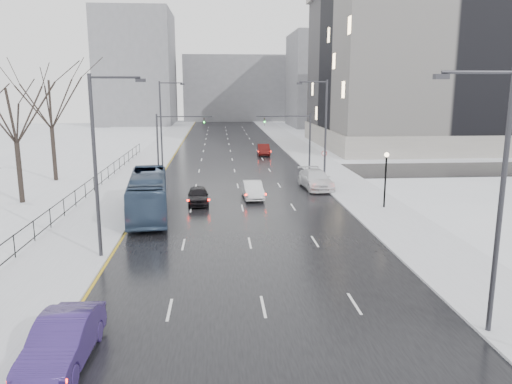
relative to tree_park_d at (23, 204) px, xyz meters
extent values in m
cube|color=black|center=(17.80, 26.00, 0.02)|extent=(16.00, 150.00, 0.04)
cube|color=black|center=(17.80, 14.00, 0.02)|extent=(130.00, 10.00, 0.04)
cube|color=silver|center=(7.30, 26.00, 0.08)|extent=(5.00, 150.00, 0.16)
cube|color=silver|center=(28.30, 26.00, 0.08)|extent=(5.00, 150.00, 0.16)
cube|color=white|center=(-2.20, 26.00, 0.06)|extent=(14.00, 150.00, 0.12)
cube|color=black|center=(4.80, -4.00, 1.41)|extent=(0.04, 70.00, 0.05)
cube|color=black|center=(4.80, -4.00, 0.41)|extent=(0.04, 70.00, 0.05)
cylinder|color=black|center=(4.80, -4.00, 0.81)|extent=(0.06, 0.06, 1.30)
cylinder|color=#2D2D33|center=(26.20, -24.00, 5.00)|extent=(0.20, 0.20, 10.00)
cylinder|color=#2D2D33|center=(24.90, -24.00, 9.80)|extent=(2.60, 0.12, 0.12)
cube|color=#2D2D33|center=(23.60, -24.00, 9.65)|extent=(0.50, 0.25, 0.18)
cylinder|color=#2D2D33|center=(26.20, 6.00, 5.00)|extent=(0.20, 0.20, 10.00)
cylinder|color=#2D2D33|center=(24.90, 6.00, 9.80)|extent=(2.60, 0.12, 0.12)
cube|color=#2D2D33|center=(23.60, 6.00, 9.65)|extent=(0.50, 0.25, 0.18)
cylinder|color=#2D2D33|center=(9.40, -14.00, 5.00)|extent=(0.20, 0.20, 10.00)
cylinder|color=#2D2D33|center=(10.70, -14.00, 9.80)|extent=(2.60, 0.12, 0.12)
cube|color=#2D2D33|center=(12.00, -14.00, 9.65)|extent=(0.50, 0.25, 0.18)
cylinder|color=#2D2D33|center=(9.40, 18.00, 5.00)|extent=(0.20, 0.20, 10.00)
cylinder|color=#2D2D33|center=(10.70, 18.00, 9.80)|extent=(2.60, 0.12, 0.12)
cube|color=#2D2D33|center=(12.00, 18.00, 9.65)|extent=(0.50, 0.25, 0.18)
cylinder|color=black|center=(28.80, -4.00, 2.16)|extent=(0.14, 0.14, 4.00)
sphere|color=#FFE5B2|center=(28.80, -4.00, 4.26)|extent=(0.36, 0.36, 0.36)
cylinder|color=#2D2D33|center=(26.20, 14.00, 3.25)|extent=(0.20, 0.20, 6.50)
cylinder|color=#2D2D33|center=(23.20, 14.00, 6.20)|extent=(6.00, 0.12, 0.12)
imported|color=#2D2D33|center=(21.10, 14.00, 5.60)|extent=(0.15, 0.18, 0.90)
sphere|color=#19FF33|center=(21.10, 13.85, 5.60)|extent=(0.16, 0.16, 0.16)
cylinder|color=#2D2D33|center=(9.40, 14.00, 3.25)|extent=(0.20, 0.20, 6.50)
cylinder|color=#2D2D33|center=(12.40, 14.00, 6.20)|extent=(6.00, 0.12, 0.12)
imported|color=#2D2D33|center=(14.50, 14.00, 5.60)|extent=(0.15, 0.18, 0.90)
sphere|color=#19FF33|center=(14.50, 13.85, 5.60)|extent=(0.16, 0.16, 0.16)
cylinder|color=#2D2D33|center=(27.00, 10.00, 1.41)|extent=(0.06, 0.06, 2.50)
cylinder|color=white|center=(27.00, 10.00, 2.56)|extent=(0.60, 0.03, 0.60)
torus|color=#B20C0C|center=(27.00, 10.00, 2.56)|extent=(0.58, 0.06, 0.58)
cube|color=gray|center=(52.80, 38.00, 12.00)|extent=(40.00, 30.00, 24.00)
cube|color=gray|center=(52.80, 38.00, 1.50)|extent=(40.60, 30.60, 3.00)
cube|color=slate|center=(45.80, 81.00, 11.00)|extent=(24.00, 20.00, 22.00)
cube|color=slate|center=(-4.20, 91.00, 14.00)|extent=(18.00, 22.00, 28.00)
cube|color=slate|center=(21.80, 106.00, 9.00)|extent=(30.00, 18.00, 18.00)
imported|color=navy|center=(10.60, -24.94, 0.86)|extent=(1.89, 5.02, 1.64)
imported|color=#2E405A|center=(10.80, -4.67, 1.60)|extent=(3.77, 11.38, 3.11)
imported|color=black|center=(14.30, -1.32, 0.74)|extent=(1.86, 4.17, 1.39)
imported|color=silver|center=(18.84, 0.48, 0.77)|extent=(1.80, 4.54, 1.47)
imported|color=white|center=(25.00, 4.22, 0.90)|extent=(2.90, 6.12, 1.72)
imported|color=#440D0B|center=(22.30, 28.09, 0.80)|extent=(1.69, 4.62, 1.51)
camera|label=1|loc=(15.96, -40.91, 9.29)|focal=35.00mm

